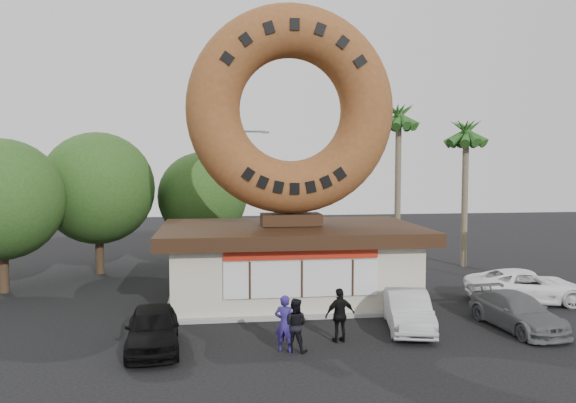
# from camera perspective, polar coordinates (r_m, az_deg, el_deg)

# --- Properties ---
(ground) EXTENTS (90.00, 90.00, 0.00)m
(ground) POSITION_cam_1_polar(r_m,az_deg,el_deg) (19.39, 2.77, -14.13)
(ground) COLOR black
(ground) RESTS_ON ground
(donut_shop) EXTENTS (11.20, 7.20, 3.80)m
(donut_shop) POSITION_cam_1_polar(r_m,az_deg,el_deg) (24.71, 0.30, -5.94)
(donut_shop) COLOR beige
(donut_shop) RESTS_ON ground
(giant_donut) EXTENTS (8.98, 2.29, 8.98)m
(giant_donut) POSITION_cam_1_polar(r_m,az_deg,el_deg) (24.46, 0.30, 9.30)
(giant_donut) COLOR brown
(giant_donut) RESTS_ON donut_shop
(tree_west) EXTENTS (6.00, 6.00, 7.65)m
(tree_west) POSITION_cam_1_polar(r_m,az_deg,el_deg) (31.77, -18.73, 1.28)
(tree_west) COLOR #473321
(tree_west) RESTS_ON ground
(tree_mid) EXTENTS (5.20, 5.20, 6.63)m
(tree_mid) POSITION_cam_1_polar(r_m,az_deg,el_deg) (33.20, -8.68, 0.48)
(tree_mid) COLOR #473321
(tree_mid) RESTS_ON ground
(tree_far) EXTENTS (5.60, 5.60, 7.14)m
(tree_far) POSITION_cam_1_polar(r_m,az_deg,el_deg) (28.86, -27.11, 0.18)
(tree_far) COLOR #473321
(tree_far) RESTS_ON ground
(palm_near) EXTENTS (2.60, 2.60, 9.75)m
(palm_near) POSITION_cam_1_polar(r_m,az_deg,el_deg) (33.98, 11.18, 7.94)
(palm_near) COLOR #726651
(palm_near) RESTS_ON ground
(palm_far) EXTENTS (2.60, 2.60, 8.75)m
(palm_far) POSITION_cam_1_polar(r_m,az_deg,el_deg) (33.83, 17.64, 6.27)
(palm_far) COLOR #726651
(palm_far) RESTS_ON ground
(street_lamp) EXTENTS (2.11, 0.20, 8.00)m
(street_lamp) POSITION_cam_1_polar(r_m,az_deg,el_deg) (34.19, -5.05, 1.39)
(street_lamp) COLOR #59595E
(street_lamp) RESTS_ON ground
(person_left) EXTENTS (0.79, 0.67, 1.84)m
(person_left) POSITION_cam_1_polar(r_m,az_deg,el_deg) (18.23, -0.33, -12.29)
(person_left) COLOR navy
(person_left) RESTS_ON ground
(person_center) EXTENTS (1.03, 0.94, 1.72)m
(person_center) POSITION_cam_1_polar(r_m,az_deg,el_deg) (18.29, 0.71, -12.43)
(person_center) COLOR black
(person_center) RESTS_ON ground
(person_right) EXTENTS (1.14, 0.66, 1.83)m
(person_right) POSITION_cam_1_polar(r_m,az_deg,el_deg) (19.26, 5.31, -11.42)
(person_right) COLOR black
(person_right) RESTS_ON ground
(car_black) EXTENTS (1.96, 4.22, 1.40)m
(car_black) POSITION_cam_1_polar(r_m,az_deg,el_deg) (19.02, -13.58, -12.40)
(car_black) COLOR black
(car_black) RESTS_ON ground
(car_silver) EXTENTS (2.24, 4.36, 1.37)m
(car_silver) POSITION_cam_1_polar(r_m,az_deg,el_deg) (21.10, 12.08, -10.77)
(car_silver) COLOR #AEAFB4
(car_silver) RESTS_ON ground
(car_grey) EXTENTS (2.24, 4.51, 1.26)m
(car_grey) POSITION_cam_1_polar(r_m,az_deg,el_deg) (22.30, 22.27, -10.32)
(car_grey) COLOR slate
(car_grey) RESTS_ON ground
(car_white) EXTENTS (5.41, 3.25, 1.41)m
(car_white) POSITION_cam_1_polar(r_m,az_deg,el_deg) (26.50, 23.11, -7.92)
(car_white) COLOR white
(car_white) RESTS_ON ground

